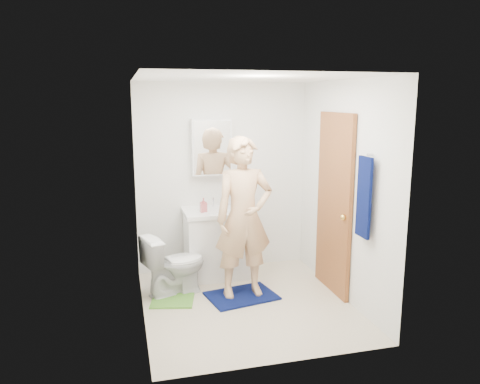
% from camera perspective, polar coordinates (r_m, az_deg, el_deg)
% --- Properties ---
extents(floor, '(2.20, 2.40, 0.02)m').
position_cam_1_polar(floor, '(5.25, 0.82, -13.57)').
color(floor, beige).
rests_on(floor, ground).
extents(ceiling, '(2.20, 2.40, 0.02)m').
position_cam_1_polar(ceiling, '(4.77, 0.90, 13.88)').
color(ceiling, white).
rests_on(ceiling, ground).
extents(wall_back, '(2.20, 0.02, 2.40)m').
position_cam_1_polar(wall_back, '(6.02, -2.17, 1.76)').
color(wall_back, white).
rests_on(wall_back, ground).
extents(wall_front, '(2.20, 0.02, 2.40)m').
position_cam_1_polar(wall_front, '(3.74, 5.75, -4.18)').
color(wall_front, white).
rests_on(wall_front, ground).
extents(wall_left, '(0.02, 2.40, 2.40)m').
position_cam_1_polar(wall_left, '(4.70, -12.31, -1.19)').
color(wall_left, white).
rests_on(wall_left, ground).
extents(wall_right, '(0.02, 2.40, 2.40)m').
position_cam_1_polar(wall_right, '(5.26, 12.61, 0.11)').
color(wall_right, white).
rests_on(wall_right, ground).
extents(vanity_cabinet, '(0.75, 0.55, 0.80)m').
position_cam_1_polar(vanity_cabinet, '(5.90, -2.94, -6.45)').
color(vanity_cabinet, white).
rests_on(vanity_cabinet, floor).
extents(countertop, '(0.79, 0.59, 0.05)m').
position_cam_1_polar(countertop, '(5.78, -2.98, -2.43)').
color(countertop, white).
rests_on(countertop, vanity_cabinet).
extents(sink_basin, '(0.40, 0.40, 0.03)m').
position_cam_1_polar(sink_basin, '(5.78, -2.98, -2.29)').
color(sink_basin, white).
rests_on(sink_basin, countertop).
extents(faucet, '(0.03, 0.03, 0.12)m').
position_cam_1_polar(faucet, '(5.93, -3.33, -1.24)').
color(faucet, silver).
rests_on(faucet, countertop).
extents(medicine_cabinet, '(0.50, 0.12, 0.70)m').
position_cam_1_polar(medicine_cabinet, '(5.87, -3.49, 5.45)').
color(medicine_cabinet, white).
rests_on(medicine_cabinet, wall_back).
extents(mirror_panel, '(0.46, 0.01, 0.66)m').
position_cam_1_polar(mirror_panel, '(5.81, -3.38, 5.39)').
color(mirror_panel, white).
rests_on(mirror_panel, wall_back).
extents(door, '(0.05, 0.80, 2.05)m').
position_cam_1_polar(door, '(5.41, 11.39, -1.43)').
color(door, '#A55E2D').
rests_on(door, ground).
extents(door_knob, '(0.07, 0.07, 0.07)m').
position_cam_1_polar(door_knob, '(5.13, 12.50, -3.03)').
color(door_knob, gold).
rests_on(door_knob, door).
extents(towel, '(0.03, 0.24, 0.80)m').
position_cam_1_polar(towel, '(4.72, 14.88, -0.64)').
color(towel, '#071148').
rests_on(towel, wall_right).
extents(towel_hook, '(0.06, 0.02, 0.02)m').
position_cam_1_polar(towel_hook, '(4.67, 15.57, 4.43)').
color(towel_hook, silver).
rests_on(towel_hook, wall_right).
extents(toilet, '(0.79, 0.60, 0.71)m').
position_cam_1_polar(toilet, '(5.41, -7.98, -8.71)').
color(toilet, white).
rests_on(toilet, floor).
extents(bath_mat, '(0.83, 0.66, 0.02)m').
position_cam_1_polar(bath_mat, '(5.40, 0.20, -12.54)').
color(bath_mat, '#071148').
rests_on(bath_mat, floor).
extents(green_rug, '(0.53, 0.48, 0.02)m').
position_cam_1_polar(green_rug, '(5.34, -8.23, -12.97)').
color(green_rug, '#599C34').
rests_on(green_rug, floor).
extents(soap_dispenser, '(0.08, 0.08, 0.18)m').
position_cam_1_polar(soap_dispenser, '(5.66, -4.47, -1.58)').
color(soap_dispenser, '#C85D61').
rests_on(soap_dispenser, countertop).
extents(toothbrush_cup, '(0.18, 0.18, 0.11)m').
position_cam_1_polar(toothbrush_cup, '(5.95, -0.43, -1.24)').
color(toothbrush_cup, '#593D87').
rests_on(toothbrush_cup, countertop).
extents(man, '(0.67, 0.46, 1.78)m').
position_cam_1_polar(man, '(5.14, 0.47, -3.13)').
color(man, tan).
rests_on(man, bath_mat).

